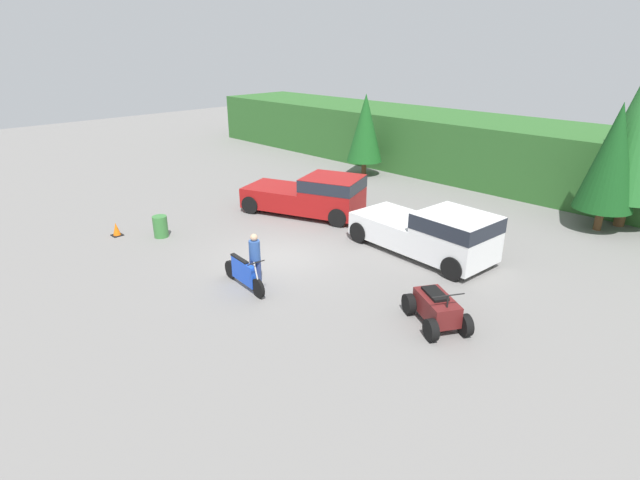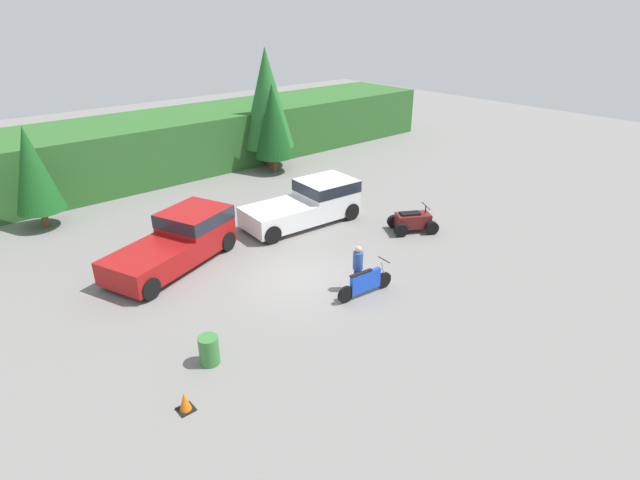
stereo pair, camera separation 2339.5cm
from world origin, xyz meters
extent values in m
plane|color=slate|center=(0.00, 0.00, 0.00)|extent=(80.00, 80.00, 0.00)
cube|color=#2D6028|center=(0.00, 16.00, 1.66)|extent=(44.00, 6.00, 3.31)
cylinder|color=brown|center=(-5.92, 11.49, 0.42)|extent=(0.28, 0.28, 0.85)
cone|color=#19561E|center=(-5.92, 11.49, 2.78)|extent=(2.07, 2.07, 3.86)
cylinder|color=brown|center=(7.17, 11.45, 0.47)|extent=(0.32, 0.32, 0.95)
cone|color=#144719|center=(7.17, 11.45, 3.11)|extent=(2.32, 2.32, 4.33)
cylinder|color=brown|center=(7.64, 12.67, 0.65)|extent=(0.43, 0.43, 1.30)
cone|color=#236628|center=(7.64, 12.67, 4.25)|extent=(3.17, 3.17, 5.90)
cube|color=maroon|center=(-1.81, 4.58, 1.05)|extent=(3.07, 2.93, 1.65)
cube|color=#1E232D|center=(-1.81, 4.58, 1.59)|extent=(3.10, 2.95, 0.53)
cube|color=maroon|center=(-4.35, 3.59, 0.68)|extent=(3.58, 3.13, 0.91)
cylinder|color=black|center=(-1.54, 5.77, 0.41)|extent=(0.87, 0.56, 0.83)
cylinder|color=black|center=(-0.81, 3.88, 0.41)|extent=(0.87, 0.56, 0.83)
cylinder|color=black|center=(-5.61, 4.19, 0.41)|extent=(0.87, 0.56, 0.83)
cylinder|color=black|center=(-4.88, 2.30, 0.41)|extent=(0.87, 0.56, 0.83)
cube|color=white|center=(4.80, 3.95, 1.05)|extent=(2.62, 2.36, 1.65)
cube|color=#1E232D|center=(4.80, 3.95, 1.59)|extent=(2.65, 2.38, 0.53)
cube|color=white|center=(2.06, 4.14, 0.68)|extent=(3.17, 2.40, 0.91)
cylinder|color=black|center=(5.57, 4.91, 0.41)|extent=(0.84, 0.34, 0.83)
cylinder|color=black|center=(5.43, 2.89, 0.41)|extent=(0.84, 0.34, 0.83)
cylinder|color=black|center=(1.15, 5.22, 0.41)|extent=(0.84, 0.34, 0.83)
cylinder|color=black|center=(1.01, 3.20, 0.41)|extent=(0.84, 0.34, 0.83)
cylinder|color=black|center=(1.88, -2.52, 0.31)|extent=(0.63, 0.17, 0.63)
cylinder|color=black|center=(0.15, -2.34, 0.31)|extent=(0.63, 0.17, 0.63)
cube|color=blue|center=(1.01, -2.43, 0.55)|extent=(1.28, 0.29, 0.73)
cylinder|color=#B7B7BC|center=(1.83, -2.52, 0.74)|extent=(0.31, 0.08, 0.83)
cylinder|color=black|center=(1.83, -2.52, 1.17)|extent=(0.10, 0.60, 0.04)
cube|color=black|center=(0.80, -2.41, 0.95)|extent=(0.94, 0.24, 0.06)
cylinder|color=black|center=(7.50, 0.14, 0.31)|extent=(0.64, 0.50, 0.61)
cylinder|color=black|center=(6.99, -0.72, 0.31)|extent=(0.64, 0.50, 0.61)
cylinder|color=black|center=(6.25, 0.87, 0.31)|extent=(0.64, 0.50, 0.61)
cylinder|color=black|center=(5.74, 0.01, 0.31)|extent=(0.64, 0.50, 0.61)
cube|color=#5B1919|center=(6.62, 0.08, 0.53)|extent=(1.70, 1.44, 0.61)
cylinder|color=black|center=(7.11, -0.21, 1.01)|extent=(0.07, 0.07, 0.35)
cylinder|color=black|center=(7.11, -0.21, 1.18)|extent=(0.51, 0.83, 0.04)
cube|color=black|center=(6.48, 0.16, 0.87)|extent=(0.98, 0.83, 0.08)
cylinder|color=navy|center=(1.09, -1.89, 0.43)|extent=(0.22, 0.22, 0.87)
cylinder|color=navy|center=(1.03, -2.08, 0.43)|extent=(0.22, 0.22, 0.87)
cylinder|color=#2D5199|center=(1.06, -1.98, 1.19)|extent=(0.45, 0.45, 0.65)
sphere|color=tan|center=(1.06, -1.98, 1.63)|extent=(0.29, 0.29, 0.23)
cube|color=black|center=(-6.44, -3.38, 0.01)|extent=(0.42, 0.42, 0.03)
cone|color=orange|center=(-6.44, -3.38, 0.28)|extent=(0.32, 0.32, 0.55)
cylinder|color=#387A38|center=(-5.03, -2.14, 0.44)|extent=(0.58, 0.58, 0.88)
camera|label=1|loc=(13.07, -10.82, 7.44)|focal=28.00mm
camera|label=2|loc=(-10.15, -12.94, 9.36)|focal=28.00mm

